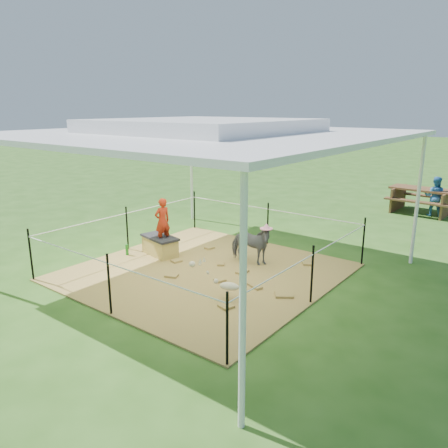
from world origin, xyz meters
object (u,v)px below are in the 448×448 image
Objects in this scene: picnic_table_near at (422,201)px; distant_person at (435,196)px; woman at (162,217)px; foal at (229,285)px; green_bottle at (127,250)px; pony at (250,245)px; straw_bale at (160,246)px.

distant_person is (0.38, -0.18, 0.21)m from picnic_table_near.
woman is 1.08× the size of foal.
woman reaches higher than green_bottle.
green_bottle is 2.68m from pony.
picnic_table_near is (3.39, 7.60, 0.17)m from straw_bale.
pony is 0.52× the size of picnic_table_near.
woman is 1.04× the size of pony.
picnic_table_near reaches higher than foal.
pony is 7.05m from picnic_table_near.
woman is at bearing 57.97° from distant_person.
woman is at bearing 106.09° from pony.
green_bottle is (-0.55, -0.45, -0.07)m from straw_bale.
woman is at bearing 141.21° from foal.
pony is 6.96m from distant_person.
straw_bale is 0.83× the size of woman.
foal is (2.53, -0.89, 0.07)m from straw_bale.
distant_person is (4.32, 7.86, 0.44)m from green_bottle.
woman is 4.32× the size of green_bottle.
picnic_table_near is at bearing -31.89° from distant_person.
distant_person reaches higher than green_bottle.
green_bottle is 8.98m from distant_person.
woman is 2.66m from foal.
straw_bale is at bearing -77.75° from woman.
woman reaches higher than foal.
foal is 8.40m from distant_person.
green_bottle is 8.97m from picnic_table_near.
distant_person reaches higher than pony.
green_bottle is at bearing 109.62° from pony.
straw_bale is 8.33m from distant_person.
straw_bale is at bearing 39.29° from green_bottle.
straw_bale is at bearing 57.35° from distant_person.
woman is 8.28m from distant_person.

